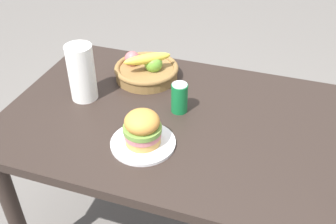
{
  "coord_description": "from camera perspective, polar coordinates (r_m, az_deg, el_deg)",
  "views": [
    {
      "loc": [
        0.34,
        -1.18,
        1.69
      ],
      "look_at": [
        -0.03,
        -0.06,
        0.81
      ],
      "focal_mm": 41.69,
      "sensor_mm": 36.0,
      "label": 1
    }
  ],
  "objects": [
    {
      "name": "dining_table",
      "position": [
        1.61,
        1.78,
        -3.65
      ],
      "size": [
        1.4,
        0.9,
        0.75
      ],
      "color": "#2D231E",
      "rests_on": "ground_plane"
    },
    {
      "name": "fruit_basket",
      "position": [
        1.77,
        -3.17,
        6.24
      ],
      "size": [
        0.29,
        0.29,
        0.14
      ],
      "color": "olive",
      "rests_on": "dining_table"
    },
    {
      "name": "paper_towel_roll",
      "position": [
        1.63,
        -12.51,
        5.63
      ],
      "size": [
        0.11,
        0.11,
        0.24
      ],
      "primitive_type": "cylinder",
      "color": "white",
      "rests_on": "dining_table"
    },
    {
      "name": "sandwich",
      "position": [
        1.37,
        -3.77,
        -2.33
      ],
      "size": [
        0.14,
        0.14,
        0.13
      ],
      "color": "tan",
      "rests_on": "plate"
    },
    {
      "name": "soda_can",
      "position": [
        1.54,
        1.68,
        2.09
      ],
      "size": [
        0.07,
        0.07,
        0.13
      ],
      "color": "#147238",
      "rests_on": "dining_table"
    },
    {
      "name": "plate",
      "position": [
        1.42,
        -3.66,
        -4.53
      ],
      "size": [
        0.24,
        0.24,
        0.01
      ],
      "primitive_type": "cylinder",
      "color": "white",
      "rests_on": "dining_table"
    }
  ]
}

